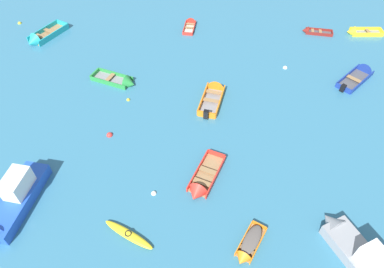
{
  "coord_description": "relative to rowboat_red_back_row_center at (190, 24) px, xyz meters",
  "views": [
    {
      "loc": [
        0.65,
        7.46,
        18.56
      ],
      "look_at": [
        0.0,
        24.67,
        0.15
      ],
      "focal_mm": 32.11,
      "sensor_mm": 36.0,
      "label": 1
    }
  ],
  "objects": [
    {
      "name": "rowboat_red_back_row_center",
      "position": [
        0.0,
        0.0,
        0.0
      ],
      "size": [
        1.33,
        3.06,
        0.96
      ],
      "color": "beige",
      "rests_on": "ground_plane"
    },
    {
      "name": "rowboat_maroon_cluster_outer",
      "position": [
        12.38,
        -1.07,
        -0.0
      ],
      "size": [
        3.13,
        1.36,
        0.87
      ],
      "color": "#4C4C51",
      "rests_on": "ground_plane"
    },
    {
      "name": "rowboat_orange_foreground_center",
      "position": [
        2.41,
        -11.24,
        0.09
      ],
      "size": [
        2.32,
        4.51,
        1.37
      ],
      "color": "gray",
      "rests_on": "ground_plane"
    },
    {
      "name": "kayak_yellow_cluster_inner",
      "position": [
        -2.6,
        -24.0,
        0.01
      ],
      "size": [
        3.23,
        2.09,
        0.32
      ],
      "color": "yellow",
      "rests_on": "ground_plane"
    },
    {
      "name": "motor_launch_grey_midfield_right",
      "position": [
        10.17,
        -24.89,
        0.48
      ],
      "size": [
        3.91,
        5.66,
        2.21
      ],
      "color": "gray",
      "rests_on": "ground_plane"
    },
    {
      "name": "motor_launch_blue_near_left",
      "position": [
        -9.75,
        -22.45,
        0.51
      ],
      "size": [
        2.43,
        6.1,
        2.29
      ],
      "color": "blue",
      "rests_on": "ground_plane"
    },
    {
      "name": "rowboat_turquoise_far_back",
      "position": [
        -14.77,
        -3.62,
        0.11
      ],
      "size": [
        3.5,
        4.8,
        1.49
      ],
      "color": "#99754C",
      "rests_on": "ground_plane"
    },
    {
      "name": "rowboat_green_far_left",
      "position": [
        -5.4,
        -10.06,
        0.04
      ],
      "size": [
        4.23,
        2.68,
        1.28
      ],
      "color": "gray",
      "rests_on": "ground_plane"
    },
    {
      "name": "rowboat_deep_blue_back_row_left",
      "position": [
        15.37,
        -8.09,
        0.06
      ],
      "size": [
        4.08,
        4.15,
        1.34
      ],
      "color": "#4C4C51",
      "rests_on": "ground_plane"
    },
    {
      "name": "rowboat_red_near_right",
      "position": [
        1.48,
        -20.49,
        0.04
      ],
      "size": [
        2.73,
        4.25,
        1.25
      ],
      "color": "#99754C",
      "rests_on": "ground_plane"
    },
    {
      "name": "rowboat_orange_outer_right",
      "position": [
        4.23,
        -24.56,
        0.09
      ],
      "size": [
        2.11,
        2.81,
        0.88
      ],
      "color": "#99754C",
      "rests_on": "ground_plane"
    },
    {
      "name": "rowboat_yellow_outer_left",
      "position": [
        17.07,
        -1.15,
        0.05
      ],
      "size": [
        3.61,
        1.3,
        1.07
      ],
      "color": "gray",
      "rests_on": "ground_plane"
    },
    {
      "name": "mooring_buoy_central",
      "position": [
        -5.32,
        -16.13,
        -0.14
      ],
      "size": [
        0.46,
        0.46,
        0.46
      ],
      "primitive_type": "sphere",
      "color": "red",
      "rests_on": "ground_plane"
    },
    {
      "name": "mooring_buoy_trailing",
      "position": [
        -18.15,
        -0.39,
        -0.14
      ],
      "size": [
        0.38,
        0.38,
        0.38
      ],
      "primitive_type": "sphere",
      "color": "yellow",
      "rests_on": "ground_plane"
    },
    {
      "name": "mooring_buoy_midfield",
      "position": [
        8.87,
        -7.28,
        -0.14
      ],
      "size": [
        0.39,
        0.39,
        0.39
      ],
      "primitive_type": "sphere",
      "color": "silver",
      "rests_on": "ground_plane"
    },
    {
      "name": "mooring_buoy_far_field",
      "position": [
        -1.48,
        -21.06,
        -0.14
      ],
      "size": [
        0.34,
        0.34,
        0.34
      ],
      "primitive_type": "sphere",
      "color": "silver",
      "rests_on": "ground_plane"
    },
    {
      "name": "mooring_buoy_between_boats_right",
      "position": [
        -4.59,
        -12.17,
        -0.14
      ],
      "size": [
        0.3,
        0.3,
        0.3
      ],
      "primitive_type": "sphere",
      "color": "yellow",
      "rests_on": "ground_plane"
    }
  ]
}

